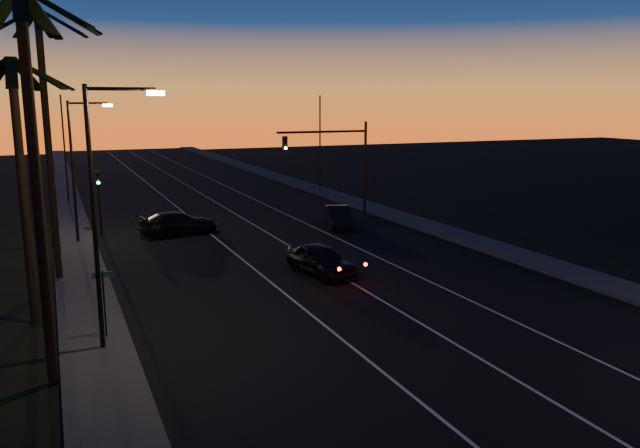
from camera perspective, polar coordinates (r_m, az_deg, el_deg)
name	(u,v)px	position (r m, az deg, el deg)	size (l,w,h in m)	color
road	(296,256)	(34.81, -2.22, -2.90)	(20.00, 170.00, 0.01)	black
sidewalk_left	(82,276)	(32.60, -20.95, -4.49)	(2.40, 170.00, 0.16)	#383836
sidewalk_right	(462,237)	(40.11, 12.87, -1.18)	(2.40, 170.00, 0.16)	#383836
lane_stripe_left	(244,261)	(33.87, -6.96, -3.35)	(0.12, 160.00, 0.01)	silver
lane_stripe_mid	(304,254)	(34.98, -1.46, -2.81)	(0.12, 160.00, 0.01)	silver
lane_stripe_right	(360,249)	(36.40, 3.66, -2.27)	(0.12, 160.00, 0.01)	silver
palm_near	(33,151)	(19.55, -24.75, 6.09)	(4.25, 4.16, 11.53)	black
palm_mid	(20,162)	(25.61, -25.73, 5.13)	(4.25, 4.16, 10.03)	black
palm_far	(46,120)	(31.51, -23.75, 8.69)	(4.25, 4.16, 12.53)	black
streetlight_left_near	(102,198)	(21.77, -19.30, 2.26)	(2.55, 0.26, 9.00)	black
streetlight_left_far	(78,160)	(39.67, -21.28, 5.49)	(2.55, 0.26, 8.50)	black
street_sign	(104,296)	(23.54, -19.16, -6.27)	(0.70, 0.06, 2.60)	black
signal_mast	(337,152)	(45.91, 1.54, 6.56)	(7.10, 0.41, 7.00)	black
signal_post	(99,191)	(41.94, -19.58, 2.88)	(0.28, 0.37, 4.20)	black
far_pole_left	(65,149)	(56.65, -22.32, 6.32)	(0.14, 0.14, 9.00)	black
far_pole_right	(320,145)	(58.44, 0.00, 7.27)	(0.14, 0.14, 9.00)	black
lead_car	(321,260)	(30.83, 0.08, -3.29)	(2.56, 5.13, 1.50)	black
right_car	(338,217)	(42.55, 1.65, 0.67)	(2.66, 4.55, 1.42)	black
cross_car	(179,223)	(41.09, -12.79, 0.06)	(5.34, 2.82, 1.48)	black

